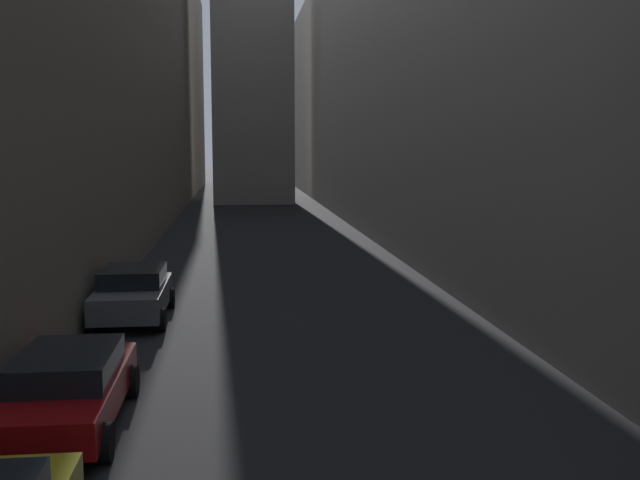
% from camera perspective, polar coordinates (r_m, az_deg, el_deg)
% --- Properties ---
extents(ground_plane, '(264.00, 264.00, 0.00)m').
position_cam_1_polar(ground_plane, '(43.69, -4.41, 0.76)').
color(ground_plane, '#232326').
extents(building_block_left, '(15.71, 108.00, 22.52)m').
position_cam_1_polar(building_block_left, '(47.35, -21.56, 14.44)').
color(building_block_left, '#756B5B').
rests_on(building_block_left, ground).
extents(building_block_right, '(10.17, 108.00, 19.05)m').
position_cam_1_polar(building_block_right, '(47.19, 8.68, 12.76)').
color(building_block_right, slate).
rests_on(building_block_right, ground).
extents(parked_car_left_third, '(1.94, 4.53, 1.36)m').
position_cam_1_polar(parked_car_left_third, '(13.96, -18.55, -10.55)').
color(parked_car_left_third, maroon).
rests_on(parked_car_left_third, ground).
extents(parked_car_left_far, '(2.05, 4.21, 1.47)m').
position_cam_1_polar(parked_car_left_far, '(21.82, -14.03, -3.90)').
color(parked_car_left_far, '#4C4C51').
rests_on(parked_car_left_far, ground).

